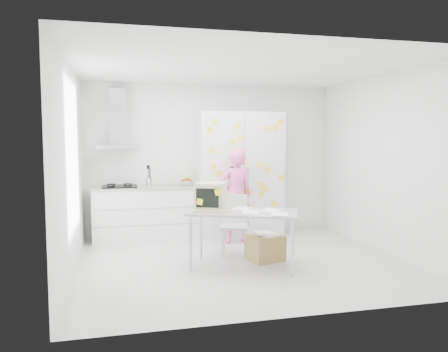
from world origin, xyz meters
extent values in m
cube|color=silver|center=(0.00, 0.00, -0.01)|extent=(4.50, 4.00, 0.02)
cube|color=white|center=(0.00, 2.00, 1.35)|extent=(4.50, 0.02, 2.70)
cube|color=white|center=(-2.25, 0.00, 1.35)|extent=(0.02, 4.00, 2.70)
cube|color=white|center=(2.25, 0.00, 1.35)|extent=(0.02, 4.00, 2.70)
cube|color=white|center=(0.00, 0.00, 2.70)|extent=(4.50, 4.00, 0.02)
cube|color=white|center=(-1.20, 1.70, 0.44)|extent=(1.80, 0.60, 0.88)
cube|color=gray|center=(-1.20, 1.40, 0.58)|extent=(1.76, 0.01, 0.01)
cube|color=gray|center=(-1.20, 1.40, 0.30)|extent=(1.76, 0.01, 0.01)
cube|color=#9E9E99|center=(-1.20, 1.70, 0.90)|extent=(1.84, 0.63, 0.04)
cube|color=black|center=(-1.65, 1.70, 0.93)|extent=(0.58, 0.50, 0.03)
cylinder|color=black|center=(-1.79, 1.58, 0.95)|extent=(0.14, 0.14, 0.02)
cylinder|color=black|center=(-1.51, 1.58, 0.95)|extent=(0.14, 0.14, 0.02)
cylinder|color=black|center=(-1.79, 1.82, 0.95)|extent=(0.14, 0.14, 0.02)
cylinder|color=black|center=(-1.51, 1.82, 0.95)|extent=(0.14, 0.14, 0.02)
cylinder|color=silver|center=(-1.15, 1.70, 0.99)|extent=(0.10, 0.10, 0.14)
cylinder|color=black|center=(-1.16, 1.71, 1.09)|extent=(0.01, 0.01, 0.30)
cylinder|color=black|center=(-1.13, 1.69, 1.09)|extent=(0.01, 0.01, 0.30)
cylinder|color=black|center=(-1.15, 1.72, 1.09)|extent=(0.01, 0.01, 0.30)
cube|color=black|center=(-1.16, 1.71, 1.25)|extent=(0.05, 0.01, 0.07)
imported|color=white|center=(-0.50, 1.70, 0.96)|extent=(0.31, 0.31, 0.08)
sphere|color=#B2140F|center=(-0.56, 1.72, 0.99)|extent=(0.08, 0.08, 0.08)
sphere|color=#B2140F|center=(-0.47, 1.65, 0.99)|extent=(0.08, 0.08, 0.08)
sphere|color=#B2140F|center=(-0.43, 1.74, 0.99)|extent=(0.08, 0.08, 0.08)
cylinder|color=yellow|center=(-0.52, 1.72, 1.03)|extent=(0.09, 0.17, 0.10)
cylinder|color=yellow|center=(-0.49, 1.72, 1.03)|extent=(0.04, 0.17, 0.10)
cylinder|color=yellow|center=(-0.47, 1.72, 1.03)|extent=(0.08, 0.17, 0.10)
cube|color=silver|center=(-1.65, 1.75, 1.60)|extent=(0.70, 0.48, 0.07)
cube|color=silver|center=(-1.65, 1.87, 2.10)|extent=(0.26, 0.24, 0.95)
cube|color=silver|center=(0.45, 1.68, 1.10)|extent=(1.50, 0.65, 2.20)
cube|color=slate|center=(0.45, 1.35, 1.10)|extent=(0.01, 0.01, 2.16)
cube|color=silver|center=(0.39, 1.34, 1.10)|extent=(0.02, 0.02, 0.30)
cube|color=silver|center=(0.51, 1.34, 1.10)|extent=(0.02, 0.02, 0.30)
cube|color=yellow|center=(0.86, 1.34, 1.90)|extent=(0.10, 0.00, 0.10)
cube|color=yellow|center=(1.01, 1.34, 1.93)|extent=(0.12, 0.00, 0.12)
cube|color=yellow|center=(1.12, 1.34, 1.05)|extent=(0.12, 0.00, 0.12)
cube|color=yellow|center=(0.22, 1.34, 1.21)|extent=(0.10, 0.00, 0.10)
cube|color=yellow|center=(0.46, 1.34, 1.35)|extent=(0.12, 0.00, 0.12)
cube|color=yellow|center=(0.83, 1.34, 0.86)|extent=(0.12, 0.00, 0.12)
cube|color=yellow|center=(0.25, 1.34, 0.87)|extent=(0.10, 0.00, 0.10)
cube|color=yellow|center=(0.32, 1.34, 1.95)|extent=(0.12, 0.00, 0.12)
cube|color=yellow|center=(0.54, 1.34, 0.81)|extent=(0.12, 0.00, 0.12)
cube|color=yellow|center=(0.86, 1.34, 1.19)|extent=(0.12, 0.00, 0.12)
cube|color=yellow|center=(0.74, 1.34, 0.94)|extent=(0.10, 0.00, 0.10)
cube|color=yellow|center=(0.24, 1.34, 1.69)|extent=(0.12, 0.00, 0.12)
cube|color=yellow|center=(-0.01, 1.34, 1.15)|extent=(0.10, 0.00, 0.10)
cube|color=yellow|center=(-0.10, 1.34, 1.26)|extent=(0.10, 0.00, 0.10)
cube|color=yellow|center=(-0.16, 1.34, 1.89)|extent=(0.11, 0.00, 0.11)
cube|color=yellow|center=(0.38, 1.34, 0.59)|extent=(0.10, 0.00, 0.10)
cube|color=yellow|center=(0.25, 1.34, 1.22)|extent=(0.11, 0.00, 0.11)
cube|color=yellow|center=(0.99, 1.34, 0.59)|extent=(0.11, 0.00, 0.11)
cube|color=yellow|center=(1.09, 1.34, 2.03)|extent=(0.10, 0.00, 0.10)
cube|color=yellow|center=(0.28, 1.34, 1.53)|extent=(0.10, 0.00, 0.10)
cube|color=yellow|center=(0.17, 1.34, 1.16)|extent=(0.11, 0.00, 0.11)
cube|color=yellow|center=(0.63, 1.34, 0.52)|extent=(0.10, 0.00, 0.10)
cube|color=yellow|center=(-0.07, 1.34, 2.03)|extent=(0.10, 0.00, 0.10)
cube|color=yellow|center=(-0.13, 1.34, 1.54)|extent=(0.12, 0.00, 0.12)
cube|color=yellow|center=(0.76, 1.34, 0.77)|extent=(0.11, 0.00, 0.11)
cube|color=yellow|center=(0.37, 1.34, 1.73)|extent=(0.11, 0.00, 0.11)
cube|color=yellow|center=(0.72, 1.34, 1.28)|extent=(0.11, 0.00, 0.11)
cube|color=yellow|center=(0.47, 1.34, 0.80)|extent=(0.11, 0.00, 0.11)
imported|color=pink|center=(0.23, 1.10, 0.78)|extent=(0.62, 0.45, 1.57)
cube|color=#A4A8AE|center=(-0.04, -0.31, 0.76)|extent=(1.60, 1.23, 0.03)
cylinder|color=#B9B9BE|center=(-0.76, -0.32, 0.37)|extent=(0.05, 0.05, 0.74)
cylinder|color=#B9B9BE|center=(0.44, -0.85, 0.37)|extent=(0.05, 0.05, 0.74)
cylinder|color=#B9B9BE|center=(-0.52, 0.22, 0.37)|extent=(0.05, 0.05, 0.74)
cylinder|color=#B9B9BE|center=(0.68, -0.30, 0.37)|extent=(0.05, 0.05, 0.74)
cube|color=beige|center=(-0.43, -0.05, 0.96)|extent=(0.52, 0.53, 0.37)
cube|color=beige|center=(-0.52, -0.25, 0.96)|extent=(0.35, 0.16, 0.33)
cube|color=black|center=(-0.52, -0.26, 0.96)|extent=(0.28, 0.13, 0.26)
cube|color=yellow|center=(-0.62, -0.22, 0.91)|extent=(0.09, 0.04, 0.09)
cube|color=yellow|center=(-0.39, -0.32, 1.04)|extent=(0.09, 0.04, 0.10)
cube|color=beige|center=(-0.49, -0.32, 0.79)|extent=(0.47, 0.32, 0.03)
cube|color=gray|center=(-0.49, -0.32, 0.80)|extent=(0.42, 0.27, 0.01)
cube|color=white|center=(0.03, -0.40, 0.77)|extent=(0.26, 0.34, 0.00)
cube|color=white|center=(0.33, -0.34, 0.78)|extent=(0.37, 0.37, 0.00)
cube|color=white|center=(0.34, -0.65, 0.78)|extent=(0.30, 0.36, 0.00)
cube|color=white|center=(-0.01, -0.10, 0.78)|extent=(0.34, 0.37, 0.00)
cube|color=beige|center=(0.00, 0.33, 0.43)|extent=(0.51, 0.51, 0.04)
cube|color=beige|center=(0.06, 0.51, 0.67)|extent=(0.37, 0.15, 0.44)
cylinder|color=#BABABF|center=(-0.21, 0.23, 0.21)|extent=(0.03, 0.03, 0.41)
cylinder|color=#BABABF|center=(0.10, 0.13, 0.21)|extent=(0.03, 0.03, 0.41)
cylinder|color=#BABABF|center=(-0.10, 0.54, 0.21)|extent=(0.03, 0.03, 0.41)
cylinder|color=#BABABF|center=(0.20, 0.44, 0.21)|extent=(0.03, 0.03, 0.41)
cube|color=#9D8444|center=(0.37, -0.05, 0.18)|extent=(0.53, 0.46, 0.37)
cube|color=white|center=(0.39, -0.07, 0.38)|extent=(0.31, 0.35, 0.03)
cube|color=white|center=(0.33, -0.03, 0.40)|extent=(0.21, 0.28, 0.00)
camera|label=1|loc=(-1.64, -5.85, 1.75)|focal=35.00mm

